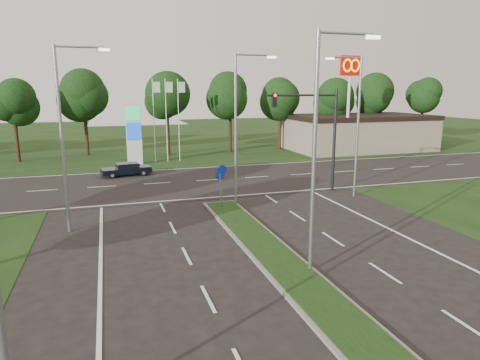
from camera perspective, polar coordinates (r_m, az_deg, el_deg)
name	(u,v)px	position (r m, az deg, el deg)	size (l,w,h in m)	color
verge_far	(153,139)	(63.74, -11.51, 5.42)	(160.00, 50.00, 0.02)	black
cross_road	(196,181)	(33.40, -5.86, -0.14)	(160.00, 12.00, 0.02)	black
median_kerb	(315,296)	(15.28, 9.98, -15.01)	(2.00, 26.00, 0.12)	slate
commercial_building	(358,133)	(52.65, 15.52, 6.10)	(16.00, 9.00, 4.00)	gray
streetlight_median_near	(319,142)	(15.99, 10.55, 5.05)	(2.53, 0.22, 9.00)	gray
streetlight_median_far	(239,122)	(25.22, -0.15, 7.69)	(2.53, 0.22, 9.00)	gray
streetlight_left_far	(66,130)	(22.19, -22.24, 6.24)	(2.53, 0.22, 9.00)	gray
streetlight_right_far	(355,120)	(28.52, 15.13, 7.77)	(2.53, 0.22, 9.00)	gray
traffic_signal	(318,125)	(29.47, 10.33, 7.28)	(5.10, 0.42, 7.00)	black
median_signs	(221,178)	(25.80, -2.54, 0.22)	(1.16, 1.76, 2.38)	gray
gas_pylon	(136,131)	(41.33, -13.69, 6.38)	(5.80, 1.26, 8.00)	silver
mcdonalds_sign	(350,80)	(46.89, 14.43, 12.83)	(2.20, 0.47, 10.40)	silver
treeline_far	(166,91)	(48.41, -9.79, 11.61)	(6.00, 6.00, 9.90)	black
navy_sedan	(126,169)	(36.33, -14.90, 1.42)	(4.06, 2.08, 1.07)	black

